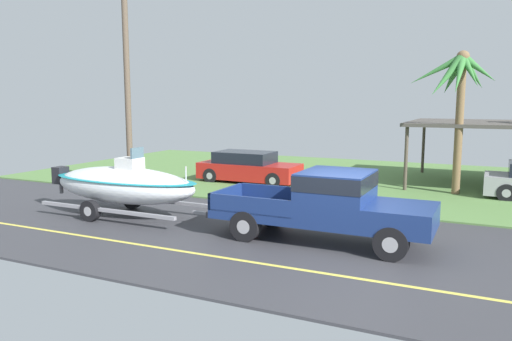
{
  "coord_description": "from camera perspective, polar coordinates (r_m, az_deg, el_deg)",
  "views": [
    {
      "loc": [
        3.04,
        -11.53,
        3.64
      ],
      "look_at": [
        -3.36,
        1.86,
        1.52
      ],
      "focal_mm": 34.87,
      "sensor_mm": 36.0,
      "label": 1
    }
  ],
  "objects": [
    {
      "name": "utility_pole",
      "position": [
        20.91,
        -14.56,
        9.89
      ],
      "size": [
        0.24,
        1.8,
        8.45
      ],
      "color": "brown",
      "rests_on": "ground"
    },
    {
      "name": "parked_sedan_near",
      "position": [
        21.89,
        -0.89,
        0.33
      ],
      "size": [
        4.43,
        1.84,
        1.38
      ],
      "color": "#B21E19",
      "rests_on": "ground"
    },
    {
      "name": "carport_awning",
      "position": [
        22.98,
        26.62,
        4.7
      ],
      "size": [
        7.46,
        5.83,
        2.73
      ],
      "color": "#4C4238",
      "rests_on": "ground"
    },
    {
      "name": "boat_on_trailer",
      "position": [
        16.1,
        -14.97,
        -1.57
      ],
      "size": [
        6.31,
        2.17,
        2.2
      ],
      "color": "gray",
      "rests_on": "ground"
    },
    {
      "name": "palm_tree_near_right",
      "position": [
        20.23,
        22.18,
        9.19
      ],
      "size": [
        3.18,
        2.84,
        5.45
      ],
      "color": "brown",
      "rests_on": "ground"
    },
    {
      "name": "ground",
      "position": [
        20.47,
        16.59,
        -2.5
      ],
      "size": [
        36.0,
        22.0,
        0.11
      ],
      "color": "#38383D"
    },
    {
      "name": "pickup_truck_towing",
      "position": [
        12.82,
        8.98,
        -3.73
      ],
      "size": [
        5.87,
        1.98,
        1.85
      ],
      "color": "navy",
      "rests_on": "ground"
    }
  ]
}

